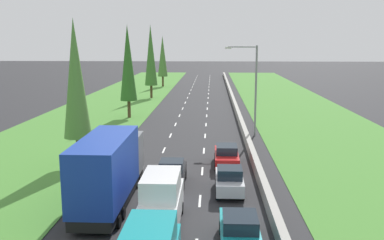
{
  "coord_description": "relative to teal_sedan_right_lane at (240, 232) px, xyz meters",
  "views": [
    {
      "loc": [
        2.43,
        -3.26,
        9.3
      ],
      "look_at": [
        0.01,
        47.88,
        0.01
      ],
      "focal_mm": 40.21,
      "sensor_mm": 36.0,
      "label": 1
    }
  ],
  "objects": [
    {
      "name": "ground_plane",
      "position": [
        -3.73,
        44.86,
        -0.81
      ],
      "size": [
        300.0,
        300.0,
        0.0
      ],
      "primitive_type": "plane",
      "color": "#28282B",
      "rests_on": "ground"
    },
    {
      "name": "grass_verge_left",
      "position": [
        -16.38,
        44.86,
        -0.79
      ],
      "size": [
        14.0,
        140.0,
        0.04
      ],
      "primitive_type": "cube",
      "color": "#478433",
      "rests_on": "ground"
    },
    {
      "name": "grass_verge_right",
      "position": [
        10.62,
        44.86,
        -0.79
      ],
      "size": [
        14.0,
        140.0,
        0.04
      ],
      "primitive_type": "cube",
      "color": "#478433",
      "rests_on": "ground"
    },
    {
      "name": "median_barrier",
      "position": [
        1.97,
        44.86,
        -0.39
      ],
      "size": [
        0.44,
        120.0,
        0.85
      ],
      "primitive_type": "cube",
      "color": "#9E9B93",
      "rests_on": "ground"
    },
    {
      "name": "lane_markings",
      "position": [
        -3.73,
        44.86,
        -0.81
      ],
      "size": [
        3.64,
        116.0,
        0.01
      ],
      "color": "white",
      "rests_on": "ground"
    },
    {
      "name": "teal_sedan_right_lane",
      "position": [
        0.0,
        0.0,
        0.0
      ],
      "size": [
        1.82,
        4.5,
        1.64
      ],
      "color": "teal",
      "rests_on": "ground"
    },
    {
      "name": "white_van_centre_lane",
      "position": [
        -3.83,
        2.32,
        0.59
      ],
      "size": [
        1.96,
        4.9,
        2.82
      ],
      "color": "white",
      "rests_on": "ground"
    },
    {
      "name": "silver_hatchback_right_lane",
      "position": [
        -0.19,
        7.31,
        0.02
      ],
      "size": [
        1.74,
        3.9,
        1.72
      ],
      "color": "silver",
      "rests_on": "ground"
    },
    {
      "name": "red_sedan_right_lane",
      "position": [
        -0.17,
        13.32,
        0.0
      ],
      "size": [
        1.82,
        4.5,
        1.64
      ],
      "color": "red",
      "rests_on": "ground"
    },
    {
      "name": "black_hatchback_centre_lane",
      "position": [
        -3.9,
        8.76,
        0.02
      ],
      "size": [
        1.74,
        3.9,
        1.72
      ],
      "color": "black",
      "rests_on": "ground"
    },
    {
      "name": "blue_box_truck_left_lane",
      "position": [
        -7.14,
        5.0,
        1.37
      ],
      "size": [
        2.46,
        9.4,
        4.18
      ],
      "color": "black",
      "rests_on": "ground"
    },
    {
      "name": "poplar_tree_second",
      "position": [
        -11.43,
        12.98,
        5.78
      ],
      "size": [
        2.08,
        2.08,
        11.08
      ],
      "color": "#4C3823",
      "rests_on": "ground"
    },
    {
      "name": "poplar_tree_third",
      "position": [
        -11.63,
        34.03,
        5.97
      ],
      "size": [
        2.09,
        2.09,
        11.46
      ],
      "color": "#4C3823",
      "rests_on": "ground"
    },
    {
      "name": "poplar_tree_fourth",
      "position": [
        -11.54,
        53.12,
        6.34
      ],
      "size": [
        2.1,
        2.1,
        12.2
      ],
      "color": "#4C3823",
      "rests_on": "ground"
    },
    {
      "name": "poplar_tree_fifth",
      "position": [
        -11.76,
        72.08,
        5.56
      ],
      "size": [
        2.07,
        2.07,
        10.65
      ],
      "color": "#4C3823",
      "rests_on": "ground"
    },
    {
      "name": "street_light_mast",
      "position": [
        2.68,
        24.34,
        4.42
      ],
      "size": [
        3.2,
        0.28,
        9.0
      ],
      "color": "gray",
      "rests_on": "ground"
    }
  ]
}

